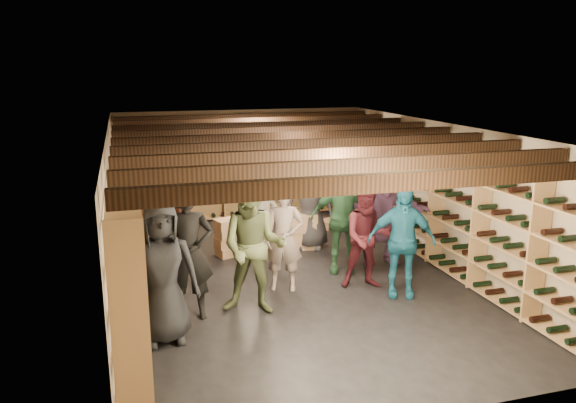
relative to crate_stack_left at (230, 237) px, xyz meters
The scene contains 21 objects.
ground 1.56m from the crate_stack_left, 58.49° to the right, with size 8.00×8.00×0.00m, color black.
walls 1.75m from the crate_stack_left, 58.49° to the right, with size 5.52×8.02×2.40m.
ceiling 2.56m from the crate_stack_left, 58.49° to the right, with size 5.50×8.00×0.01m, color beige.
ceiling_joists 2.45m from the crate_stack_left, 58.49° to the right, with size 5.40×7.12×0.18m.
wine_rack_left 2.32m from the crate_stack_left, 143.75° to the right, with size 0.32×7.50×2.15m.
wine_rack_right 3.68m from the crate_stack_left, 21.11° to the right, with size 0.32×7.50×2.15m.
wine_rack_back 2.75m from the crate_stack_left, 72.52° to the left, with size 4.70×0.30×2.15m.
crate_stack_left is the anchor object (origin of this frame).
crate_stack_right 1.37m from the crate_stack_left, ahead, with size 0.53×0.37×0.68m.
crate_loose 2.69m from the crate_stack_left, 26.41° to the left, with size 0.50×0.33×0.17m, color tan.
person_0 3.33m from the crate_stack_left, 114.91° to the right, with size 0.88×0.57×1.80m, color black.
person_1 2.66m from the crate_stack_left, 112.55° to the right, with size 0.67×0.44×1.83m, color black.
person_2 2.53m from the crate_stack_left, 92.88° to the right, with size 0.92×0.71×1.88m, color #52603B.
person_4 3.29m from the crate_stack_left, 50.13° to the right, with size 0.99×0.41×1.69m, color #1C6788.
person_5 1.49m from the crate_stack_left, behind, with size 1.62×0.52×1.75m, color brown.
person_7 1.92m from the crate_stack_left, 74.58° to the right, with size 0.59×0.39×1.62m, color gray.
person_8 2.74m from the crate_stack_left, 49.85° to the right, with size 0.78×0.61×1.61m, color #43141C.
person_9 0.75m from the crate_stack_left, ahead, with size 0.98×0.56×1.51m, color #9D9A90.
person_10 2.16m from the crate_stack_left, 38.97° to the right, with size 1.05×0.44×1.78m, color #265231.
person_11 2.73m from the crate_stack_left, 26.03° to the right, with size 1.64×0.52×1.77m, color #926397.
person_12 1.61m from the crate_stack_left, ahead, with size 0.89×0.58×1.82m, color #2E2E32.
Camera 1 is at (-2.52, -8.26, 3.34)m, focal length 35.00 mm.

